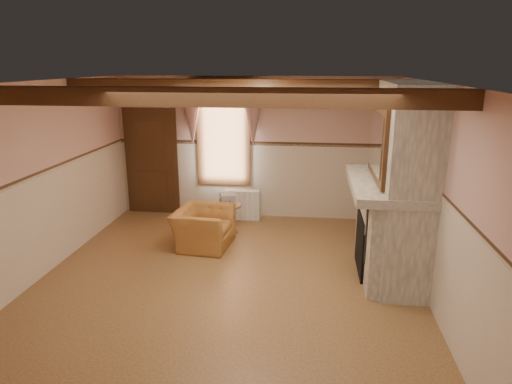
# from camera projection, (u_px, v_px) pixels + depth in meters

# --- Properties ---
(floor) EXTENTS (5.50, 6.00, 0.01)m
(floor) POSITION_uv_depth(u_px,v_px,m) (227.00, 281.00, 6.60)
(floor) COLOR brown
(floor) RESTS_ON ground
(ceiling) EXTENTS (5.50, 6.00, 0.01)m
(ceiling) POSITION_uv_depth(u_px,v_px,m) (224.00, 82.00, 5.83)
(ceiling) COLOR silver
(ceiling) RESTS_ON wall_back
(wall_back) EXTENTS (5.50, 0.02, 2.80)m
(wall_back) POSITION_uv_depth(u_px,v_px,m) (254.00, 148.00, 9.08)
(wall_back) COLOR tan
(wall_back) RESTS_ON floor
(wall_front) EXTENTS (5.50, 0.02, 2.80)m
(wall_front) POSITION_uv_depth(u_px,v_px,m) (150.00, 295.00, 3.35)
(wall_front) COLOR tan
(wall_front) RESTS_ON floor
(wall_left) EXTENTS (0.02, 6.00, 2.80)m
(wall_left) POSITION_uv_depth(u_px,v_px,m) (37.00, 181.00, 6.54)
(wall_left) COLOR tan
(wall_left) RESTS_ON floor
(wall_right) EXTENTS (0.02, 6.00, 2.80)m
(wall_right) POSITION_uv_depth(u_px,v_px,m) (435.00, 195.00, 5.89)
(wall_right) COLOR tan
(wall_right) RESTS_ON floor
(wainscot) EXTENTS (5.50, 6.00, 1.50)m
(wainscot) POSITION_uv_depth(u_px,v_px,m) (226.00, 232.00, 6.39)
(wainscot) COLOR beige
(wainscot) RESTS_ON floor
(chair_rail) EXTENTS (5.50, 6.00, 0.08)m
(chair_rail) POSITION_uv_depth(u_px,v_px,m) (225.00, 181.00, 6.19)
(chair_rail) COLOR black
(chair_rail) RESTS_ON wainscot
(firebox) EXTENTS (0.20, 0.95, 0.90)m
(firebox) POSITION_uv_depth(u_px,v_px,m) (366.00, 243.00, 6.81)
(firebox) COLOR black
(firebox) RESTS_ON floor
(armchair) EXTENTS (0.97, 1.09, 0.66)m
(armchair) POSITION_uv_depth(u_px,v_px,m) (203.00, 228.00, 7.78)
(armchair) COLOR #9E662D
(armchair) RESTS_ON floor
(side_table) EXTENTS (0.54, 0.54, 0.55)m
(side_table) POSITION_uv_depth(u_px,v_px,m) (228.00, 219.00, 8.38)
(side_table) COLOR brown
(side_table) RESTS_ON floor
(book_stack) EXTENTS (0.35, 0.38, 0.20)m
(book_stack) POSITION_uv_depth(u_px,v_px,m) (228.00, 199.00, 8.31)
(book_stack) COLOR #B7AD8C
(book_stack) RESTS_ON side_table
(radiator) EXTENTS (0.70, 0.18, 0.60)m
(radiator) POSITION_uv_depth(u_px,v_px,m) (243.00, 205.00, 9.11)
(radiator) COLOR silver
(radiator) RESTS_ON floor
(bowl) EXTENTS (0.32, 0.32, 0.08)m
(bowl) POSITION_uv_depth(u_px,v_px,m) (390.00, 181.00, 6.31)
(bowl) COLOR brown
(bowl) RESTS_ON mantel
(mantel_clock) EXTENTS (0.14, 0.24, 0.20)m
(mantel_clock) POSITION_uv_depth(u_px,v_px,m) (382.00, 164.00, 7.13)
(mantel_clock) COLOR black
(mantel_clock) RESTS_ON mantel
(oil_lamp) EXTENTS (0.11, 0.11, 0.28)m
(oil_lamp) POSITION_uv_depth(u_px,v_px,m) (385.00, 166.00, 6.81)
(oil_lamp) COLOR #C98338
(oil_lamp) RESTS_ON mantel
(candle_red) EXTENTS (0.06, 0.06, 0.16)m
(candle_red) POSITION_uv_depth(u_px,v_px,m) (393.00, 182.00, 6.12)
(candle_red) COLOR #A02413
(candle_red) RESTS_ON mantel
(jar_yellow) EXTENTS (0.06, 0.06, 0.12)m
(jar_yellow) POSITION_uv_depth(u_px,v_px,m) (393.00, 184.00, 6.11)
(jar_yellow) COLOR gold
(jar_yellow) RESTS_ON mantel
(fireplace) EXTENTS (0.85, 2.00, 2.80)m
(fireplace) POSITION_uv_depth(u_px,v_px,m) (401.00, 182.00, 6.50)
(fireplace) COLOR gray
(fireplace) RESTS_ON floor
(mantel) EXTENTS (1.05, 2.05, 0.12)m
(mantel) POSITION_uv_depth(u_px,v_px,m) (387.00, 184.00, 6.53)
(mantel) COLOR gray
(mantel) RESTS_ON fireplace
(overmantel_mirror) EXTENTS (0.06, 1.44, 1.04)m
(overmantel_mirror) POSITION_uv_depth(u_px,v_px,m) (377.00, 142.00, 6.39)
(overmantel_mirror) COLOR silver
(overmantel_mirror) RESTS_ON fireplace
(door) EXTENTS (1.10, 0.10, 2.10)m
(door) POSITION_uv_depth(u_px,v_px,m) (152.00, 163.00, 9.36)
(door) COLOR black
(door) RESTS_ON floor
(window) EXTENTS (1.06, 0.08, 2.02)m
(window) POSITION_uv_depth(u_px,v_px,m) (223.00, 135.00, 9.05)
(window) COLOR white
(window) RESTS_ON wall_back
(window_drapes) EXTENTS (1.30, 0.14, 1.40)m
(window_drapes) POSITION_uv_depth(u_px,v_px,m) (222.00, 105.00, 8.80)
(window_drapes) COLOR gray
(window_drapes) RESTS_ON wall_back
(ceiling_beam_front) EXTENTS (5.50, 0.18, 0.20)m
(ceiling_beam_front) POSITION_uv_depth(u_px,v_px,m) (202.00, 97.00, 4.71)
(ceiling_beam_front) COLOR black
(ceiling_beam_front) RESTS_ON ceiling
(ceiling_beam_back) EXTENTS (5.50, 0.18, 0.20)m
(ceiling_beam_back) POSITION_uv_depth(u_px,v_px,m) (239.00, 86.00, 7.00)
(ceiling_beam_back) COLOR black
(ceiling_beam_back) RESTS_ON ceiling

